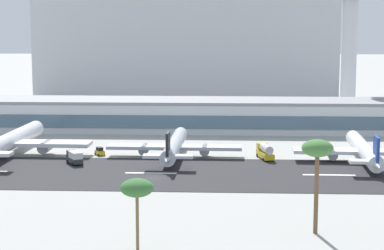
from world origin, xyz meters
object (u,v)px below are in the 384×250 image
object	(u,v)px
palm_tree_0	(317,152)
service_fuel_truck_0	(265,151)
palm_tree_3	(137,189)
airliner_blue_tail_gate_0	(8,142)
distant_hotel_block	(186,47)
airliner_navy_tail_gate_2	(365,151)
control_tower	(350,34)
terminal_building	(193,115)
airliner_black_tail_gate_1	(174,146)
service_baggage_tug_1	(100,151)
service_box_truck_2	(75,157)

from	to	relation	value
palm_tree_0	service_fuel_truck_0	bearing A→B (deg)	94.22
service_fuel_truck_0	palm_tree_0	world-z (taller)	palm_tree_0
palm_tree_3	airliner_blue_tail_gate_0	bearing A→B (deg)	120.23
distant_hotel_block	airliner_navy_tail_gate_2	distance (m)	160.51
control_tower	airliner_blue_tail_gate_0	world-z (taller)	control_tower
service_fuel_truck_0	airliner_blue_tail_gate_0	bearing A→B (deg)	75.76
distant_hotel_block	palm_tree_0	size ratio (longest dim) A/B	8.76
service_fuel_truck_0	palm_tree_0	xyz separation A→B (m)	(4.69, -63.56, 11.61)
airliner_blue_tail_gate_0	service_fuel_truck_0	size ratio (longest dim) A/B	5.89
terminal_building	distant_hotel_block	world-z (taller)	distant_hotel_block
control_tower	distant_hotel_block	bearing A→B (deg)	135.20
terminal_building	airliner_navy_tail_gate_2	distance (m)	68.82
airliner_blue_tail_gate_0	airliner_black_tail_gate_1	world-z (taller)	airliner_blue_tail_gate_0
terminal_building	airliner_navy_tail_gate_2	xyz separation A→B (m)	(45.45, -51.63, -2.17)
distant_hotel_block	service_baggage_tug_1	size ratio (longest dim) A/B	38.74
service_box_truck_2	palm_tree_0	distance (m)	76.46
service_fuel_truck_0	palm_tree_0	size ratio (longest dim) A/B	0.57
control_tower	airliner_blue_tail_gate_0	bearing A→B (deg)	-141.72
service_box_truck_2	service_baggage_tug_1	bearing A→B (deg)	-49.85
terminal_building	distant_hotel_block	distance (m)	100.40
airliner_black_tail_gate_1	terminal_building	bearing A→B (deg)	-2.30
control_tower	service_fuel_truck_0	world-z (taller)	control_tower
airliner_black_tail_gate_1	palm_tree_3	xyz separation A→B (m)	(0.04, -74.91, 6.72)
distant_hotel_block	service_fuel_truck_0	world-z (taller)	distant_hotel_block
control_tower	palm_tree_0	world-z (taller)	control_tower
control_tower	service_box_truck_2	distance (m)	127.07
airliner_blue_tail_gate_0	palm_tree_3	bearing A→B (deg)	-148.51
control_tower	palm_tree_0	distance (m)	150.65
airliner_blue_tail_gate_0	service_baggage_tug_1	distance (m)	24.24
airliner_black_tail_gate_1	service_box_truck_2	distance (m)	26.02
terminal_building	distant_hotel_block	bearing A→B (deg)	94.63
distant_hotel_block	palm_tree_0	bearing A→B (deg)	-80.94
service_box_truck_2	service_fuel_truck_0	bearing A→B (deg)	-110.79
service_fuel_truck_0	airliner_black_tail_gate_1	bearing A→B (deg)	74.66
terminal_building	service_baggage_tug_1	size ratio (longest dim) A/B	40.97
airliner_blue_tail_gate_0	service_fuel_truck_0	bearing A→B (deg)	-90.28
airliner_navy_tail_gate_2	airliner_black_tail_gate_1	bearing A→B (deg)	87.26
palm_tree_0	palm_tree_3	xyz separation A→B (m)	(-28.17, -10.27, -4.00)
airliner_navy_tail_gate_2	palm_tree_3	bearing A→B (deg)	148.20
airliner_blue_tail_gate_0	palm_tree_3	distance (m)	87.76
terminal_building	distant_hotel_block	xyz separation A→B (m)	(-7.95, 98.22, 19.23)
distant_hotel_block	service_baggage_tug_1	distance (m)	145.98
terminal_building	airliner_blue_tail_gate_0	world-z (taller)	airliner_blue_tail_gate_0
distant_hotel_block	airliner_navy_tail_gate_2	bearing A→B (deg)	-70.39
terminal_building	control_tower	bearing A→B (deg)	31.69
airliner_blue_tail_gate_0	palm_tree_0	xyz separation A→B (m)	(72.25, -65.37, 10.16)
control_tower	palm_tree_0	size ratio (longest dim) A/B	3.19
service_box_truck_2	airliner_black_tail_gate_1	bearing A→B (deg)	-98.75
airliner_navy_tail_gate_2	palm_tree_0	size ratio (longest dim) A/B	2.82
service_baggage_tug_1	palm_tree_0	distance (m)	83.24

